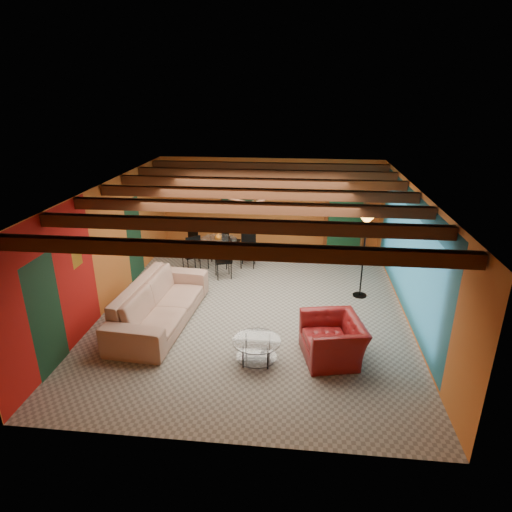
# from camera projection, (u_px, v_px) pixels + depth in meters

# --- Properties ---
(room) EXTENTS (6.52, 8.01, 2.71)m
(room) POSITION_uv_depth(u_px,v_px,m) (256.00, 203.00, 8.89)
(room) COLOR gray
(room) RESTS_ON ground
(sofa) EXTENTS (1.39, 3.08, 0.88)m
(sofa) POSITION_uv_depth(u_px,v_px,m) (160.00, 303.00, 8.89)
(sofa) COLOR tan
(sofa) RESTS_ON ground
(armchair) EXTENTS (1.23, 1.34, 0.75)m
(armchair) POSITION_uv_depth(u_px,v_px,m) (333.00, 339.00, 7.72)
(armchair) COLOR maroon
(armchair) RESTS_ON ground
(coffee_table) EXTENTS (0.86, 0.86, 0.44)m
(coffee_table) POSITION_uv_depth(u_px,v_px,m) (257.00, 350.00, 7.66)
(coffee_table) COLOR silver
(coffee_table) RESTS_ON ground
(dining_table) EXTENTS (2.06, 2.06, 1.05)m
(dining_table) POSITION_uv_depth(u_px,v_px,m) (218.00, 248.00, 11.72)
(dining_table) COLOR white
(dining_table) RESTS_ON ground
(armoire) EXTENTS (1.13, 0.86, 1.79)m
(armoire) POSITION_uv_depth(u_px,v_px,m) (344.00, 224.00, 12.53)
(armoire) COLOR brown
(armoire) RESTS_ON ground
(floor_lamp) EXTENTS (0.51, 0.51, 1.99)m
(floor_lamp) POSITION_uv_depth(u_px,v_px,m) (363.00, 257.00, 9.81)
(floor_lamp) COLOR black
(floor_lamp) RESTS_ON ground
(ceiling_fan) EXTENTS (1.50, 1.50, 0.44)m
(ceiling_fan) POSITION_uv_depth(u_px,v_px,m) (255.00, 204.00, 8.79)
(ceiling_fan) COLOR #472614
(ceiling_fan) RESTS_ON ceiling
(painting) EXTENTS (1.05, 0.03, 0.65)m
(painting) POSITION_uv_depth(u_px,v_px,m) (239.00, 194.00, 12.81)
(painting) COLOR black
(painting) RESTS_ON wall_back
(potted_plant) EXTENTS (0.52, 0.48, 0.48)m
(potted_plant) POSITION_uv_depth(u_px,v_px,m) (347.00, 185.00, 12.12)
(potted_plant) COLOR #26661E
(potted_plant) RESTS_ON armoire
(vase) EXTENTS (0.21, 0.21, 0.19)m
(vase) POSITION_uv_depth(u_px,v_px,m) (218.00, 226.00, 11.50)
(vase) COLOR orange
(vase) RESTS_ON dining_table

